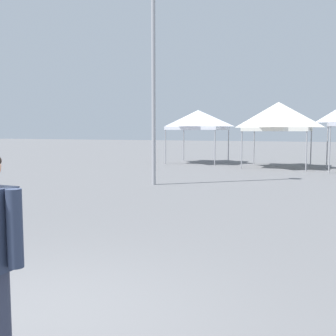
% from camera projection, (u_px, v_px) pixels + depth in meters
% --- Properties ---
extents(ground_plane, '(140.00, 140.00, 0.00)m').
position_uv_depth(ground_plane, '(25.00, 326.00, 3.95)').
color(ground_plane, slate).
extents(canopy_tent_far_right, '(3.12, 3.12, 3.12)m').
position_uv_depth(canopy_tent_far_right, '(198.00, 120.00, 23.58)').
color(canopy_tent_far_right, '#9E9EA3').
rests_on(canopy_tent_far_right, ground).
extents(canopy_tent_left_of_center, '(3.31, 3.31, 3.40)m').
position_uv_depth(canopy_tent_left_of_center, '(278.00, 117.00, 20.76)').
color(canopy_tent_left_of_center, '#9E9EA3').
rests_on(canopy_tent_left_of_center, ground).
extents(light_pole_opposite_side, '(0.36, 0.36, 9.44)m').
position_uv_depth(light_pole_opposite_side, '(153.00, 32.00, 13.75)').
color(light_pole_opposite_side, '#9E9EA3').
rests_on(light_pole_opposite_side, ground).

